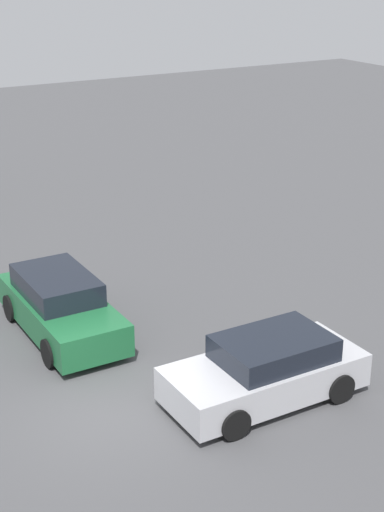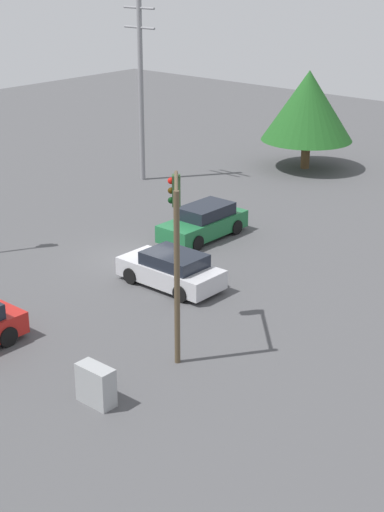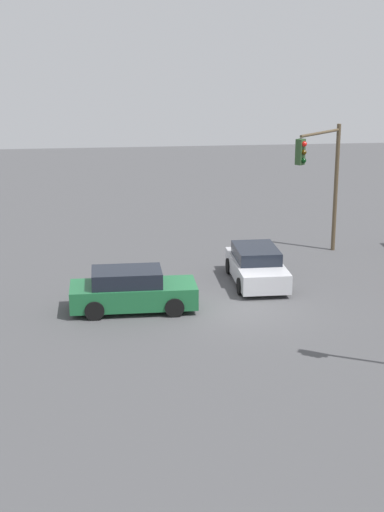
% 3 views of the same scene
% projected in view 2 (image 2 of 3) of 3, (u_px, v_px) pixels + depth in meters
% --- Properties ---
extents(ground_plane, '(80.00, 80.00, 0.00)m').
position_uv_depth(ground_plane, '(138.00, 259.00, 33.10)').
color(ground_plane, '#4C4C4F').
extents(sedan_green, '(1.89, 4.43, 1.50)m').
position_uv_depth(sedan_green, '(204.00, 222.00, 35.25)').
color(sedan_green, '#1E6638').
rests_on(sedan_green, ground_plane).
extents(sedan_silver, '(4.20, 1.95, 1.39)m').
position_uv_depth(sedan_silver, '(171.00, 270.00, 30.20)').
color(sedan_silver, silver).
rests_on(sedan_silver, ground_plane).
extents(traffic_signal_main, '(2.31, 2.49, 5.65)m').
position_uv_depth(traffic_signal_main, '(176.00, 234.00, 24.58)').
color(traffic_signal_main, brown).
rests_on(traffic_signal_main, ground_plane).
extents(utility_pole_tall, '(2.20, 0.28, 9.92)m').
position_uv_depth(utility_pole_tall, '(141.00, 86.00, 42.57)').
color(utility_pole_tall, gray).
rests_on(utility_pole_tall, ground_plane).
extents(electrical_cabinet, '(1.17, 0.55, 1.19)m').
position_uv_depth(electrical_cabinet, '(96.00, 385.00, 22.36)').
color(electrical_cabinet, '#9EA0A3').
rests_on(electrical_cabinet, ground_plane).
extents(tree_left, '(5.37, 5.37, 5.76)m').
position_uv_depth(tree_left, '(308.00, 106.00, 45.42)').
color(tree_left, brown).
rests_on(tree_left, ground_plane).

